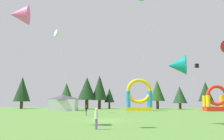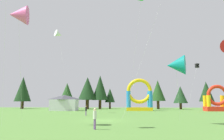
{
  "view_description": "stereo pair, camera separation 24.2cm",
  "coord_description": "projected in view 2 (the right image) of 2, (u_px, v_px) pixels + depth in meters",
  "views": [
    {
      "loc": [
        2.41,
        -29.81,
        2.3
      ],
      "look_at": [
        0.0,
        14.36,
        7.97
      ],
      "focal_mm": 39.07,
      "sensor_mm": 36.0,
      "label": 1
    },
    {
      "loc": [
        2.65,
        -29.8,
        2.3
      ],
      "look_at": [
        0.0,
        14.36,
        7.97
      ],
      "focal_mm": 39.07,
      "sensor_mm": 36.0,
      "label": 2
    }
  ],
  "objects": [
    {
      "name": "tree_row_8",
      "position": [
        206.0,
        92.0,
        70.28
      ],
      "size": [
        4.26,
        4.26,
        7.94
      ],
      "color": "#4C331E",
      "rests_on": "ground_plane"
    },
    {
      "name": "tree_row_2",
      "position": [
        67.0,
        92.0,
        72.43
      ],
      "size": [
        3.89,
        3.89,
        7.68
      ],
      "color": "#4C331E",
      "rests_on": "ground_plane"
    },
    {
      "name": "person_left_edge",
      "position": [
        86.0,
        110.0,
        39.0
      ],
      "size": [
        0.37,
        0.37,
        1.56
      ],
      "rotation": [
        0.0,
        0.0,
        2.1
      ],
      "color": "#724C8C",
      "rests_on": "ground_plane"
    },
    {
      "name": "kite_pink_delta",
      "position": [
        19.0,
        15.0,
        24.12
      ],
      "size": [
        2.1,
        5.02,
        11.75
      ],
      "color": "#EA599E",
      "rests_on": "ground_plane"
    },
    {
      "name": "kite_red_delta",
      "position": [
        224.0,
        46.0,
        29.48
      ],
      "size": [
        2.27,
        1.88,
        9.84
      ],
      "color": "red",
      "rests_on": "ground_plane"
    },
    {
      "name": "kite_black_box",
      "position": [
        197.0,
        66.0,
        48.53
      ],
      "size": [
        3.03,
        1.38,
        9.74
      ],
      "color": "black",
      "rests_on": "ground_plane"
    },
    {
      "name": "inflatable_orange_dome",
      "position": [
        139.0,
        98.0,
        59.09
      ],
      "size": [
        6.25,
        3.72,
        7.74
      ],
      "color": "yellow",
      "rests_on": "ground_plane"
    },
    {
      "name": "tree_row_4",
      "position": [
        100.0,
        88.0,
        73.64
      ],
      "size": [
        4.75,
        4.75,
        10.09
      ],
      "color": "#4C331E",
      "rests_on": "ground_plane"
    },
    {
      "name": "tree_row_3",
      "position": [
        87.0,
        89.0,
        72.75
      ],
      "size": [
        5.48,
        5.48,
        9.45
      ],
      "color": "#4C331E",
      "rests_on": "ground_plane"
    },
    {
      "name": "ground_plane",
      "position": [
        105.0,
        120.0,
        29.37
      ],
      "size": [
        120.0,
        120.0,
        0.0
      ],
      "primitive_type": "plane",
      "color": "#548438"
    },
    {
      "name": "festival_tent",
      "position": [
        64.0,
        103.0,
        59.47
      ],
      "size": [
        6.27,
        4.2,
        3.82
      ],
      "color": "silver",
      "rests_on": "ground_plane"
    },
    {
      "name": "tree_row_5",
      "position": [
        110.0,
        95.0,
        74.98
      ],
      "size": [
        3.15,
        3.15,
        6.21
      ],
      "color": "#4C331E",
      "rests_on": "ground_plane"
    },
    {
      "name": "tree_row_1",
      "position": [
        23.0,
        89.0,
        75.1
      ],
      "size": [
        5.05,
        5.05,
        9.8
      ],
      "color": "#4C331E",
      "rests_on": "ground_plane"
    },
    {
      "name": "kite_white_delta",
      "position": [
        59.0,
        34.0,
        49.57
      ],
      "size": [
        5.11,
        6.13,
        16.74
      ],
      "color": "white",
      "rests_on": "ground_plane"
    },
    {
      "name": "inflatable_red_slide",
      "position": [
        217.0,
        102.0,
        56.32
      ],
      "size": [
        5.03,
        3.52,
        6.06
      ],
      "color": "red",
      "rests_on": "ground_plane"
    },
    {
      "name": "person_near_camera",
      "position": [
        95.0,
        117.0,
        19.98
      ],
      "size": [
        0.41,
        0.41,
        1.73
      ],
      "rotation": [
        0.0,
        0.0,
        2.13
      ],
      "color": "#724C8C",
      "rests_on": "ground_plane"
    },
    {
      "name": "kite_teal_delta",
      "position": [
        176.0,
        65.0,
        25.18
      ],
      "size": [
        2.36,
        3.18,
        7.02
      ],
      "color": "#0C7F7A",
      "rests_on": "ground_plane"
    },
    {
      "name": "tree_row_7",
      "position": [
        180.0,
        95.0,
        70.1
      ],
      "size": [
        4.06,
        4.06,
        6.6
      ],
      "color": "#4C331E",
      "rests_on": "ground_plane"
    },
    {
      "name": "tree_row_6",
      "position": [
        158.0,
        91.0,
        72.46
      ],
      "size": [
        4.5,
        4.5,
        8.48
      ],
      "color": "#4C331E",
      "rests_on": "ground_plane"
    }
  ]
}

